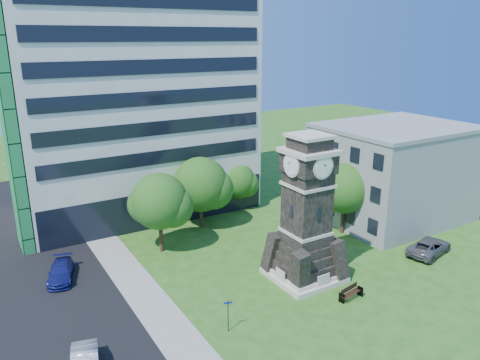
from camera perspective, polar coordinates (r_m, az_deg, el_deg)
ground at (r=37.57m, az=6.04°, el=-14.07°), size 160.00×160.00×0.00m
sidewalk at (r=37.45m, az=-10.93°, el=-14.36°), size 3.00×70.00×0.06m
street at (r=36.06m, az=-24.25°, el=-17.09°), size 14.00×80.00×0.02m
clock_tower at (r=38.31m, az=8.08°, el=-4.68°), size 5.40×5.40×12.22m
office_tall at (r=54.08m, az=-13.36°, el=11.17°), size 26.20×15.11×28.60m
office_low at (r=53.81m, az=18.18°, el=0.95°), size 15.20×12.20×10.40m
car_street_north at (r=42.25m, az=-21.00°, el=-10.43°), size 3.14×4.95×1.34m
car_east_lot at (r=47.15m, az=22.07°, el=-7.54°), size 5.70×3.59×1.47m
park_bench at (r=37.91m, az=13.32°, el=-13.18°), size 2.04×0.54×1.06m
street_sign at (r=32.92m, az=-1.47°, el=-15.84°), size 0.57×0.06×2.37m
tree_nw at (r=43.46m, az=-9.72°, el=-2.80°), size 5.75×5.22×7.59m
tree_nc at (r=48.46m, az=-4.74°, el=-0.74°), size 6.29×5.72×7.64m
tree_ne at (r=54.24m, az=-0.29°, el=-0.26°), size 4.67×4.24×5.46m
tree_east at (r=48.20m, az=12.71°, el=-1.20°), size 5.60×5.09×7.34m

